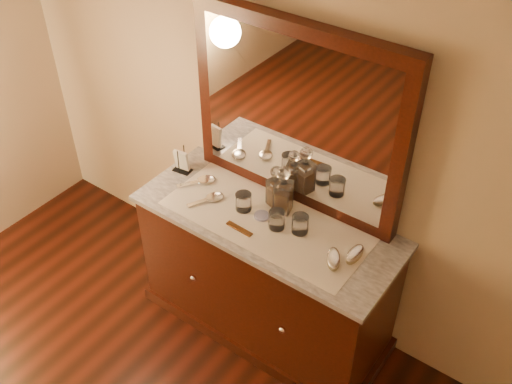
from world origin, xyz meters
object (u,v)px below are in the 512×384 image
(brush_far, at_px, (355,254))
(hand_mirror_outer, at_px, (203,181))
(pin_dish, at_px, (262,216))
(napkin_rack, at_px, (182,162))
(dresser_cabinet, at_px, (266,276))
(comb, at_px, (239,229))
(decanter_left, at_px, (276,190))
(brush_near, at_px, (333,259))
(mirror_frame, at_px, (297,117))
(hand_mirror_inner, at_px, (212,198))
(decanter_right, at_px, (283,194))

(brush_far, bearing_deg, hand_mirror_outer, 179.01)
(pin_dish, relative_size, hand_mirror_outer, 0.37)
(pin_dish, bearing_deg, napkin_rack, 174.37)
(hand_mirror_outer, bearing_deg, pin_dish, -5.66)
(dresser_cabinet, height_order, comb, comb)
(decanter_left, xyz_separation_m, hand_mirror_outer, (-0.44, -0.08, -0.09))
(pin_dish, height_order, comb, pin_dish)
(brush_near, bearing_deg, pin_dish, 172.44)
(pin_dish, bearing_deg, brush_near, -7.56)
(mirror_frame, relative_size, comb, 7.63)
(decanter_left, bearing_deg, mirror_frame, 75.58)
(comb, xyz_separation_m, hand_mirror_inner, (-0.27, 0.10, 0.00))
(hand_mirror_inner, bearing_deg, brush_near, -1.32)
(pin_dish, height_order, brush_far, brush_far)
(pin_dish, bearing_deg, hand_mirror_inner, -171.62)
(napkin_rack, xyz_separation_m, brush_near, (1.07, -0.12, -0.04))
(mirror_frame, relative_size, brush_far, 8.40)
(dresser_cabinet, height_order, brush_far, brush_far)
(comb, xyz_separation_m, hand_mirror_outer, (-0.40, 0.19, 0.01))
(decanter_left, distance_m, hand_mirror_inner, 0.36)
(decanter_left, bearing_deg, hand_mirror_outer, -169.21)
(comb, distance_m, decanter_right, 0.29)
(napkin_rack, bearing_deg, mirror_frame, 16.83)
(napkin_rack, bearing_deg, decanter_left, 6.38)
(decanter_left, bearing_deg, brush_far, -10.60)
(decanter_left, distance_m, brush_far, 0.55)
(comb, xyz_separation_m, brush_near, (0.50, 0.08, 0.02))
(brush_far, bearing_deg, decanter_right, 170.27)
(decanter_left, relative_size, brush_near, 1.58)
(pin_dish, height_order, hand_mirror_inner, hand_mirror_inner)
(napkin_rack, height_order, brush_near, napkin_rack)
(mirror_frame, xyz_separation_m, brush_far, (0.50, -0.23, -0.48))
(mirror_frame, xyz_separation_m, napkin_rack, (-0.64, -0.19, -0.44))
(hand_mirror_inner, bearing_deg, decanter_left, 29.64)
(pin_dish, xyz_separation_m, hand_mirror_outer, (-0.44, 0.04, 0.00))
(dresser_cabinet, bearing_deg, mirror_frame, 90.00)
(mirror_frame, relative_size, decanter_right, 4.19)
(hand_mirror_outer, bearing_deg, mirror_frame, 23.89)
(dresser_cabinet, bearing_deg, brush_near, -8.97)
(mirror_frame, xyz_separation_m, brush_near, (0.44, -0.31, -0.48))
(mirror_frame, relative_size, hand_mirror_outer, 5.58)
(pin_dish, distance_m, brush_near, 0.47)
(dresser_cabinet, distance_m, decanter_right, 0.56)
(decanter_left, bearing_deg, comb, -97.37)
(napkin_rack, xyz_separation_m, decanter_left, (0.60, 0.07, 0.04))
(pin_dish, distance_m, comb, 0.15)
(mirror_frame, distance_m, pin_dish, 0.55)
(dresser_cabinet, height_order, decanter_right, decanter_right)
(brush_near, relative_size, brush_far, 1.10)
(napkin_rack, height_order, brush_far, napkin_rack)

